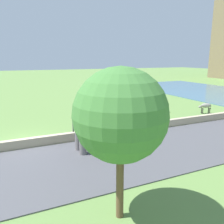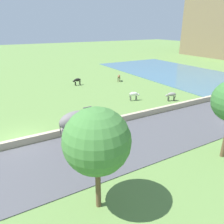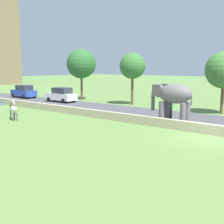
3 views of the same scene
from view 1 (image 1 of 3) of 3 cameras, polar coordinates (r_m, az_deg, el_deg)
The scene contains 10 objects.
ground_plane at distance 17.95m, azimuth -20.28°, elevation -6.94°, with size 220.00×220.00×0.00m, color #608442.
barrier_wall at distance 25.26m, azimuth 25.03°, elevation -0.92°, with size 0.40×110.00×0.66m, color tan.
lake at distance 45.96m, azimuth 22.52°, elevation 4.71°, with size 36.00×18.00×0.08m, color #426B84.
elephant at distance 14.95m, azimuth -3.88°, elevation -1.91°, with size 1.50×3.49×2.99m.
person_beside_elephant at distance 14.68m, azimuth -0.38°, elevation -6.93°, with size 0.36×0.22×1.63m.
cow_grey at distance 27.18m, azimuth 21.94°, elevation 1.36°, with size 0.84×1.41×1.15m.
cow_brown at distance 36.66m, azimuth 7.40°, elevation 4.99°, with size 1.34×1.04×1.15m.
cow_white at distance 26.35m, azimuth 11.83°, elevation 1.69°, with size 0.75×1.42×1.15m.
cow_black at distance 34.30m, azimuth -4.04°, elevation 4.52°, with size 0.44×1.39×1.15m.
tree_near at distance 7.99m, azimuth 2.09°, elevation -0.83°, with size 3.33×3.33×5.64m.
Camera 1 is at (16.94, -0.97, 5.87)m, focal length 37.31 mm.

